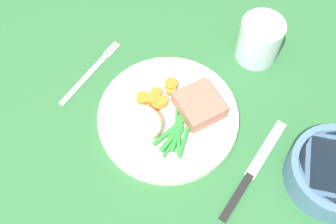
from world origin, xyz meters
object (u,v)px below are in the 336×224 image
dinner_plate (168,117)px  knife (252,171)px  fork (90,73)px  salad_bowl (334,172)px  meat_portion (197,104)px  water_glass (259,42)px

dinner_plate → knife: 16.97cm
fork → knife: (34.38, -0.03, -0.00)cm
fork → salad_bowl: salad_bowl is taller
knife → salad_bowl: size_ratio=1.41×
meat_portion → fork: bearing=-168.8°
meat_portion → fork: size_ratio=0.45×
knife → fork: bearing=-178.6°
dinner_plate → salad_bowl: (27.67, 5.62, 2.30)cm
dinner_plate → salad_bowl: size_ratio=1.68×
meat_portion → dinner_plate: bearing=-130.6°
knife → water_glass: 24.27cm
fork → knife: 34.38cm
fork → meat_portion: bearing=10.1°
knife → water_glass: water_glass is taller
meat_portion → knife: bearing=-16.9°
fork → salad_bowl: bearing=6.3°
fork → salad_bowl: (45.10, 5.88, 2.90)cm
meat_portion → knife: meat_portion is taller
dinner_plate → fork: size_ratio=1.48×
fork → water_glass: bearing=41.3°
meat_portion → knife: size_ratio=0.36×
water_glass → fork: bearing=-137.6°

